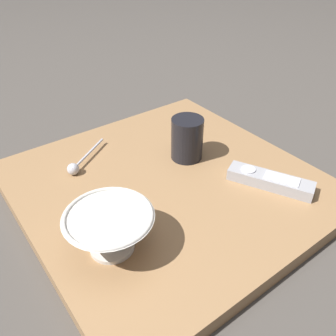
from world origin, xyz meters
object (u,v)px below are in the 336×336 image
cereal_bowl (110,230)px  tv_remote_near (270,181)px  teaspoon (76,166)px  coffee_mug (187,139)px

cereal_bowl → tv_remote_near: (-0.05, -0.36, -0.03)m
teaspoon → coffee_mug: bearing=-113.9°
cereal_bowl → tv_remote_near: cereal_bowl is taller
cereal_bowl → coffee_mug: (0.15, -0.29, 0.01)m
coffee_mug → tv_remote_near: bearing=-159.4°
teaspoon → tv_remote_near: bearing=-134.0°
coffee_mug → teaspoon: (0.11, 0.24, -0.04)m
teaspoon → cereal_bowl: bearing=168.8°
cereal_bowl → teaspoon: bearing=-11.2°
cereal_bowl → coffee_mug: 0.32m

